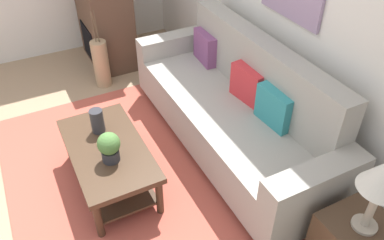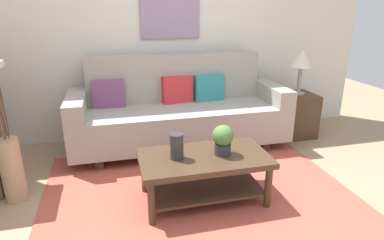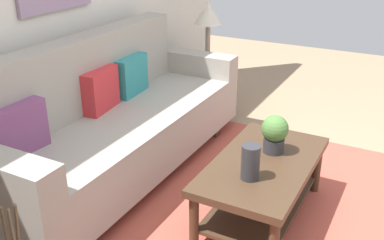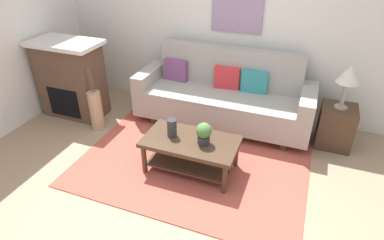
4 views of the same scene
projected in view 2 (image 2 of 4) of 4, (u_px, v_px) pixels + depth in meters
The scene contains 17 objects.
ground_plane at pixel (213, 223), 2.61m from camera, with size 9.41×9.41×0.00m, color #9E7F60.
wall_back at pixel (164, 29), 4.08m from camera, with size 5.41×0.10×2.70m, color silver.
area_rug at pixel (197, 190), 3.07m from camera, with size 2.76×2.05×0.01m, color #B24C3D.
couch at pixel (179, 112), 3.91m from camera, with size 2.50×0.84×1.08m.
throw_pillow_plum at pixel (109, 94), 3.76m from camera, with size 0.36×0.12×0.32m, color #7A4270.
throw_pillow_crimson at pixel (177, 89), 3.94m from camera, with size 0.36×0.12×0.32m, color red.
throw_pillow_teal at pixel (209, 87), 4.03m from camera, with size 0.36×0.12×0.32m, color teal.
coffee_table at pixel (204, 168), 2.83m from camera, with size 1.10×0.60×0.43m.
tabletop_vase at pixel (177, 146), 2.70m from camera, with size 0.11×0.11×0.22m, color #2D2D33.
potted_plant_tabletop at pixel (223, 139), 2.77m from camera, with size 0.18×0.18×0.26m.
side_table at pixel (296, 115), 4.29m from camera, with size 0.44×0.44×0.56m, color #422D1E.
table_lamp at pixel (302, 60), 4.06m from camera, with size 0.28×0.28×0.57m.
floor_vase at pixel (12, 170), 2.84m from camera, with size 0.19×0.19×0.57m, color tan.
floor_vase_branch_a at pixel (5, 119), 2.69m from camera, with size 0.01×0.01×0.36m, color brown.
floor_vase_branch_b at pixel (1, 119), 2.70m from camera, with size 0.01×0.01×0.36m, color brown.
floor_vase_branch_c at pixel (0, 120), 2.67m from camera, with size 0.01×0.01×0.36m, color brown.
framed_painting at pixel (170, 12), 3.96m from camera, with size 0.73×0.03×0.60m, color gray.
Camera 2 is at (-0.69, -2.08, 1.64)m, focal length 30.75 mm.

